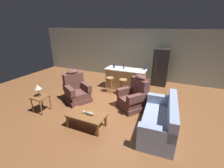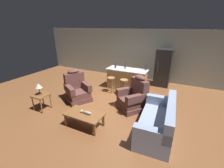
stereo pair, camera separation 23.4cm
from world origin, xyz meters
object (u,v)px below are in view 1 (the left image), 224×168
(recliner_near_island, at_px, (134,97))
(end_table, at_px, (40,99))
(couch, at_px, (161,120))
(bottle_short_amber, at_px, (124,66))
(bar_stool_right, at_px, (137,86))
(bottle_tall_green, at_px, (144,67))
(recliner_near_lamp, at_px, (77,90))
(fish_figurine, at_px, (89,113))
(table_lamp, at_px, (38,87))
(bar_stool_middle, at_px, (123,84))
(coffee_table, at_px, (86,116))
(bottle_wine_dark, at_px, (114,66))
(refrigerator, at_px, (161,67))
(bar_stool_left, at_px, (110,82))
(kitchen_island, at_px, (125,79))

(recliner_near_island, xyz_separation_m, end_table, (-2.83, -1.50, 0.04))
(couch, xyz_separation_m, bottle_short_amber, (-1.99, 2.50, 0.72))
(bar_stool_right, distance_m, bottle_tall_green, 1.04)
(recliner_near_lamp, bearing_deg, fish_figurine, -12.97)
(fish_figurine, xyz_separation_m, end_table, (-1.95, 0.10, -0.00))
(fish_figurine, distance_m, table_lamp, 2.03)
(table_lamp, bearing_deg, bar_stool_middle, 47.95)
(fish_figurine, height_order, bar_stool_right, bar_stool_right)
(bar_stool_right, xyz_separation_m, bottle_tall_green, (0.06, 0.85, 0.59))
(coffee_table, relative_size, bar_stool_middle, 1.62)
(couch, distance_m, bottle_wine_dark, 3.50)
(recliner_near_lamp, distance_m, refrigerator, 4.11)
(recliner_near_lamp, height_order, bottle_tall_green, bottle_tall_green)
(fish_figurine, relative_size, recliner_near_lamp, 0.28)
(bar_stool_left, distance_m, bottle_short_amber, 0.98)
(end_table, bearing_deg, couch, 8.17)
(bottle_tall_green, relative_size, bottle_short_amber, 0.94)
(recliner_near_island, bearing_deg, bar_stool_left, -85.22)
(bar_stool_left, relative_size, bar_stool_middle, 1.00)
(couch, distance_m, bottle_short_amber, 3.28)
(bar_stool_right, bearing_deg, table_lamp, -139.17)
(bottle_short_amber, bearing_deg, table_lamp, -121.84)
(end_table, distance_m, kitchen_island, 3.59)
(fish_figurine, distance_m, bottle_wine_dark, 3.17)
(recliner_near_lamp, bearing_deg, bottle_wine_dark, 96.72)
(coffee_table, height_order, recliner_near_lamp, recliner_near_lamp)
(bottle_wine_dark, bearing_deg, kitchen_island, 2.36)
(refrigerator, relative_size, bottle_tall_green, 6.15)
(coffee_table, distance_m, table_lamp, 1.99)
(fish_figurine, relative_size, bottle_tall_green, 1.19)
(end_table, bearing_deg, bottle_tall_green, 49.36)
(bar_stool_left, bearing_deg, couch, -37.62)
(bar_stool_middle, height_order, bottle_tall_green, bottle_tall_green)
(bar_stool_middle, height_order, bottle_wine_dark, bottle_wine_dark)
(end_table, distance_m, bottle_short_amber, 3.63)
(bar_stool_middle, relative_size, bar_stool_right, 1.00)
(kitchen_island, bearing_deg, end_table, -123.42)
(bar_stool_left, distance_m, bottle_wine_dark, 0.83)
(recliner_near_lamp, height_order, refrigerator, refrigerator)
(table_lamp, relative_size, bottle_short_amber, 1.35)
(fish_figurine, xyz_separation_m, recliner_near_island, (0.87, 1.59, -0.04))
(kitchen_island, distance_m, refrigerator, 1.86)
(recliner_near_island, distance_m, kitchen_island, 1.73)
(kitchen_island, bearing_deg, coffee_table, -91.71)
(coffee_table, height_order, bar_stool_left, bar_stool_left)
(bottle_tall_green, distance_m, bottle_wine_dark, 1.36)
(recliner_near_lamp, distance_m, bar_stool_right, 2.41)
(end_table, bearing_deg, table_lamp, 168.64)
(table_lamp, bearing_deg, refrigerator, 51.17)
(table_lamp, relative_size, bar_stool_middle, 0.60)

